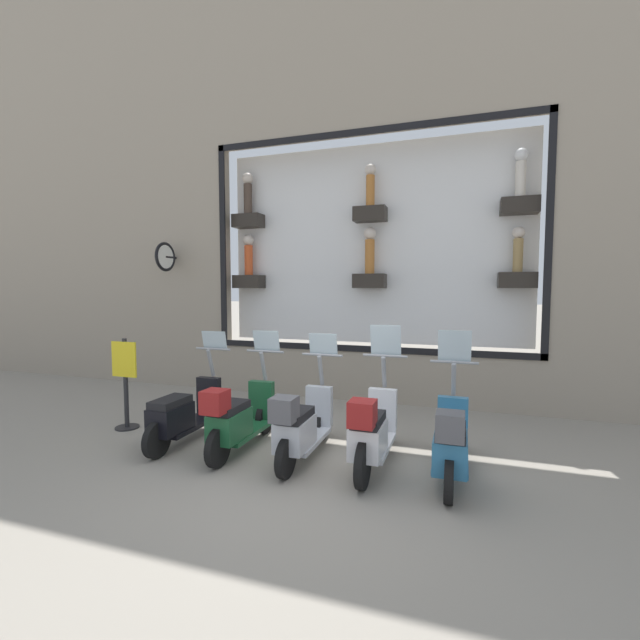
{
  "coord_description": "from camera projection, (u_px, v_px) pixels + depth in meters",
  "views": [
    {
      "loc": [
        -4.61,
        -1.77,
        2.2
      ],
      "look_at": [
        1.84,
        0.4,
        1.69
      ],
      "focal_mm": 24.0,
      "sensor_mm": 36.0,
      "label": 1
    }
  ],
  "objects": [
    {
      "name": "ground_plane",
      "position": [
        302.0,
        473.0,
        5.08
      ],
      "size": [
        120.0,
        120.0,
        0.0
      ],
      "primitive_type": "plane",
      "color": "gray"
    },
    {
      "name": "building_facade",
      "position": [
        369.0,
        137.0,
        8.12
      ],
      "size": [
        1.23,
        36.0,
        9.88
      ],
      "color": "gray",
      "rests_on": "ground_plane"
    },
    {
      "name": "scooter_teal_0",
      "position": [
        451.0,
        442.0,
        4.83
      ],
      "size": [
        1.79,
        0.6,
        1.65
      ],
      "color": "black",
      "rests_on": "ground_plane"
    },
    {
      "name": "scooter_white_1",
      "position": [
        372.0,
        431.0,
        5.13
      ],
      "size": [
        1.81,
        0.6,
        1.7
      ],
      "color": "black",
      "rests_on": "ground_plane"
    },
    {
      "name": "scooter_silver_2",
      "position": [
        301.0,
        426.0,
        5.4
      ],
      "size": [
        1.79,
        0.61,
        1.55
      ],
      "color": "black",
      "rests_on": "ground_plane"
    },
    {
      "name": "scooter_green_3",
      "position": [
        238.0,
        418.0,
        5.69
      ],
      "size": [
        1.8,
        0.6,
        1.56
      ],
      "color": "black",
      "rests_on": "ground_plane"
    },
    {
      "name": "scooter_black_4",
      "position": [
        183.0,
        414.0,
        6.04
      ],
      "size": [
        1.8,
        0.61,
        1.53
      ],
      "color": "black",
      "rests_on": "ground_plane"
    },
    {
      "name": "shop_sign_post",
      "position": [
        125.0,
        381.0,
        6.67
      ],
      "size": [
        0.36,
        0.45,
        1.42
      ],
      "color": "#232326",
      "rests_on": "ground_plane"
    }
  ]
}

